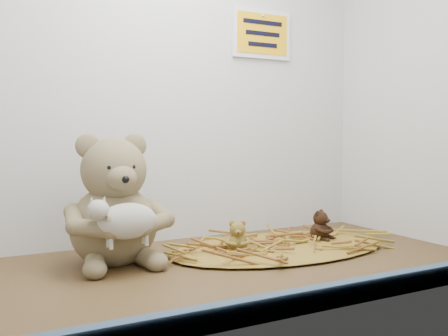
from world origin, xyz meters
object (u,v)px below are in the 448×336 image
mini_teddy_brown (320,224)px  toy_lamb (127,221)px  main_teddy (113,199)px  mini_teddy_tan (237,235)px

mini_teddy_brown → toy_lamb: bearing=153.3°
main_teddy → toy_lamb: bearing=-89.4°
toy_lamb → mini_teddy_brown: size_ratio=2.01×
mini_teddy_tan → mini_teddy_brown: 24.81cm
main_teddy → mini_teddy_brown: main_teddy is taller
main_teddy → mini_teddy_tan: bearing=-12.9°
main_teddy → mini_teddy_brown: (51.12, -4.53, -8.91)cm
main_teddy → toy_lamb: 10.39cm
main_teddy → toy_lamb: (0.00, -9.88, -3.21)cm
main_teddy → mini_teddy_tan: (26.38, -6.35, -9.11)cm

